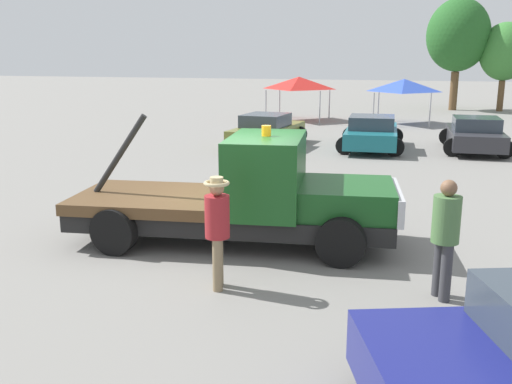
# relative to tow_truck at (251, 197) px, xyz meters

# --- Properties ---
(ground_plane) EXTENTS (160.00, 160.00, 0.00)m
(ground_plane) POSITION_rel_tow_truck_xyz_m (-0.38, -0.05, -0.92)
(ground_plane) COLOR gray
(tow_truck) EXTENTS (6.54, 3.03, 2.51)m
(tow_truck) POSITION_rel_tow_truck_xyz_m (0.00, 0.00, 0.00)
(tow_truck) COLOR black
(tow_truck) RESTS_ON ground
(person_near_truck) EXTENTS (0.41, 0.41, 1.85)m
(person_near_truck) POSITION_rel_tow_truck_xyz_m (3.56, -1.70, 0.15)
(person_near_truck) COLOR #38383D
(person_near_truck) RESTS_ON ground
(person_at_hood) EXTENTS (0.40, 0.40, 1.81)m
(person_at_hood) POSITION_rel_tow_truck_xyz_m (0.18, -2.32, 0.14)
(person_at_hood) COLOR #847051
(person_at_hood) RESTS_ON ground
(parked_car_olive) EXTENTS (2.64, 4.73, 1.34)m
(parked_car_olive) POSITION_rel_tow_truck_xyz_m (-3.06, 11.96, -0.27)
(parked_car_olive) COLOR olive
(parked_car_olive) RESTS_ON ground
(parked_car_teal) EXTENTS (2.70, 4.62, 1.34)m
(parked_car_teal) POSITION_rel_tow_truck_xyz_m (1.08, 12.45, -0.27)
(parked_car_teal) COLOR #196670
(parked_car_teal) RESTS_ON ground
(parked_car_charcoal) EXTENTS (2.58, 4.41, 1.34)m
(parked_car_charcoal) POSITION_rel_tow_truck_xyz_m (4.94, 13.11, -0.27)
(parked_car_charcoal) COLOR #2D2D33
(parked_car_charcoal) RESTS_ON ground
(canopy_tent_red) EXTENTS (3.10, 3.10, 2.47)m
(canopy_tent_red) POSITION_rel_tow_truck_xyz_m (-4.00, 21.89, 1.19)
(canopy_tent_red) COLOR #9E9EA3
(canopy_tent_red) RESTS_ON ground
(canopy_tent_blue) EXTENTS (2.93, 2.93, 2.41)m
(canopy_tent_blue) POSITION_rel_tow_truck_xyz_m (1.81, 21.77, 1.14)
(canopy_tent_blue) COLOR #9E9EA3
(canopy_tent_blue) RESTS_ON ground
(tree_left) EXTENTS (3.23, 3.23, 5.76)m
(tree_left) POSITION_rel_tow_truck_xyz_m (7.67, 31.20, 2.95)
(tree_left) COLOR brown
(tree_left) RESTS_ON ground
(tree_center) EXTENTS (4.12, 4.12, 7.36)m
(tree_center) POSITION_rel_tow_truck_xyz_m (4.69, 31.22, 4.01)
(tree_center) COLOR brown
(tree_center) RESTS_ON ground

